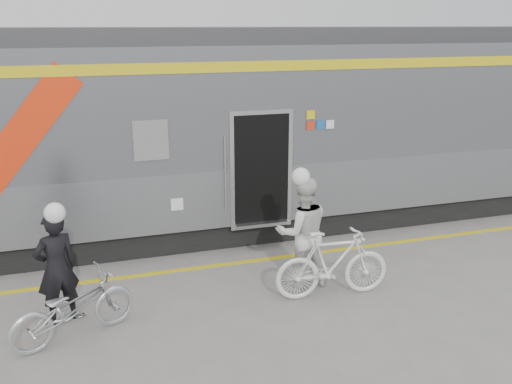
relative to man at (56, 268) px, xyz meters
name	(u,v)px	position (x,y,z in m)	size (l,w,h in m)	color
ground	(273,323)	(2.94, -0.99, -0.84)	(90.00, 90.00, 0.00)	slate
train	(133,136)	(1.42, 3.21, 1.22)	(24.00, 3.17, 4.10)	black
safety_strip	(235,263)	(2.94, 1.16, -0.83)	(24.00, 0.12, 0.01)	gold
man	(56,268)	(0.00, 0.00, 0.00)	(0.61, 0.40, 1.67)	black
bicycle_left	(73,308)	(0.20, -0.55, -0.38)	(0.61, 1.75, 0.92)	#B7BBC0
woman	(302,232)	(3.79, 0.07, 0.08)	(0.89, 0.70, 1.84)	silver
bicycle_right	(333,264)	(4.09, -0.48, -0.28)	(0.52, 1.86, 1.11)	white
helmet_man	(49,203)	(0.00, 0.00, 0.98)	(0.29, 0.29, 0.29)	white
helmet_woman	(304,169)	(3.79, 0.07, 1.15)	(0.29, 0.29, 0.29)	white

